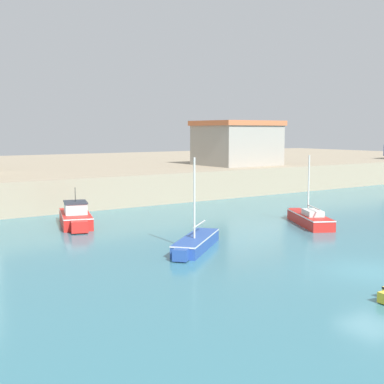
% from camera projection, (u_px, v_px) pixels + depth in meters
% --- Properties ---
extents(ground_plane, '(200.00, 200.00, 0.00)m').
position_uv_depth(ground_plane, '(370.00, 272.00, 23.14)').
color(ground_plane, teal).
extents(quay_seawall, '(120.00, 40.00, 2.52)m').
position_uv_depth(quay_seawall, '(40.00, 175.00, 58.17)').
color(quay_seawall, gray).
rests_on(quay_seawall, ground).
extents(sailboat_blue_0, '(4.92, 4.33, 4.74)m').
position_uv_depth(sailboat_blue_0, '(196.00, 242.00, 27.40)').
color(sailboat_blue_0, '#284C9E').
rests_on(sailboat_blue_0, ground).
extents(sailboat_red_1, '(3.75, 5.77, 4.50)m').
position_uv_depth(sailboat_red_1, '(309.00, 218.00, 34.56)').
color(sailboat_red_1, red).
rests_on(sailboat_red_1, ground).
extents(motorboat_red_4, '(3.25, 5.97, 2.47)m').
position_uv_depth(motorboat_red_4, '(76.00, 217.00, 34.26)').
color(motorboat_red_4, red).
rests_on(motorboat_red_4, ground).
extents(harbor_shed_near_wharf, '(7.62, 6.81, 4.54)m').
position_uv_depth(harbor_shed_near_wharf, '(237.00, 143.00, 55.11)').
color(harbor_shed_near_wharf, gray).
rests_on(harbor_shed_near_wharf, quay_seawall).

